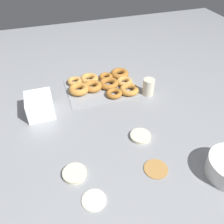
{
  "coord_description": "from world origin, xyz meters",
  "views": [
    {
      "loc": [
        0.24,
        0.68,
        0.76
      ],
      "look_at": [
        -0.03,
        -0.14,
        0.04
      ],
      "focal_mm": 38.0,
      "sensor_mm": 36.0,
      "label": 1
    }
  ],
  "objects_px": {
    "container_stack": "(40,105)",
    "pancake_1": "(94,200)",
    "pancake_2": "(156,169)",
    "donut_tray": "(103,84)",
    "pancake_0": "(140,136)",
    "pancake_3": "(75,173)",
    "paper_cup": "(148,87)"
  },
  "relations": [
    {
      "from": "container_stack",
      "to": "pancake_1",
      "type": "bearing_deg",
      "value": 103.58
    },
    {
      "from": "pancake_2",
      "to": "donut_tray",
      "type": "height_order",
      "value": "donut_tray"
    },
    {
      "from": "donut_tray",
      "to": "pancake_0",
      "type": "bearing_deg",
      "value": 95.53
    },
    {
      "from": "pancake_2",
      "to": "pancake_3",
      "type": "xyz_separation_m",
      "value": [
        0.3,
        -0.07,
        0.0
      ]
    },
    {
      "from": "container_stack",
      "to": "donut_tray",
      "type": "bearing_deg",
      "value": -159.7
    },
    {
      "from": "pancake_1",
      "to": "pancake_3",
      "type": "height_order",
      "value": "pancake_3"
    },
    {
      "from": "pancake_0",
      "to": "pancake_3",
      "type": "distance_m",
      "value": 0.33
    },
    {
      "from": "donut_tray",
      "to": "container_stack",
      "type": "height_order",
      "value": "container_stack"
    },
    {
      "from": "container_stack",
      "to": "paper_cup",
      "type": "bearing_deg",
      "value": 178.91
    },
    {
      "from": "container_stack",
      "to": "pancake_0",
      "type": "bearing_deg",
      "value": 142.86
    },
    {
      "from": "pancake_1",
      "to": "container_stack",
      "type": "relative_size",
      "value": 0.61
    },
    {
      "from": "pancake_0",
      "to": "pancake_1",
      "type": "relative_size",
      "value": 1.06
    },
    {
      "from": "pancake_0",
      "to": "donut_tray",
      "type": "relative_size",
      "value": 0.23
    },
    {
      "from": "pancake_0",
      "to": "donut_tray",
      "type": "xyz_separation_m",
      "value": [
        0.04,
        -0.43,
        0.01
      ]
    },
    {
      "from": "pancake_0",
      "to": "donut_tray",
      "type": "bearing_deg",
      "value": -84.47
    },
    {
      "from": "pancake_2",
      "to": "donut_tray",
      "type": "bearing_deg",
      "value": -87.06
    },
    {
      "from": "container_stack",
      "to": "pancake_2",
      "type": "bearing_deg",
      "value": 129.07
    },
    {
      "from": "paper_cup",
      "to": "pancake_1",
      "type": "bearing_deg",
      "value": 49.7
    },
    {
      "from": "donut_tray",
      "to": "pancake_3",
      "type": "bearing_deg",
      "value": 63.21
    },
    {
      "from": "container_stack",
      "to": "paper_cup",
      "type": "distance_m",
      "value": 0.57
    },
    {
      "from": "pancake_0",
      "to": "pancake_1",
      "type": "distance_m",
      "value": 0.35
    },
    {
      "from": "pancake_3",
      "to": "donut_tray",
      "type": "bearing_deg",
      "value": -116.79
    },
    {
      "from": "pancake_0",
      "to": "container_stack",
      "type": "distance_m",
      "value": 0.5
    },
    {
      "from": "container_stack",
      "to": "paper_cup",
      "type": "relative_size",
      "value": 1.55
    },
    {
      "from": "pancake_1",
      "to": "pancake_2",
      "type": "distance_m",
      "value": 0.27
    },
    {
      "from": "pancake_3",
      "to": "paper_cup",
      "type": "relative_size",
      "value": 1.01
    },
    {
      "from": "donut_tray",
      "to": "paper_cup",
      "type": "distance_m",
      "value": 0.26
    },
    {
      "from": "pancake_0",
      "to": "donut_tray",
      "type": "distance_m",
      "value": 0.44
    },
    {
      "from": "pancake_3",
      "to": "container_stack",
      "type": "bearing_deg",
      "value": -78.07
    },
    {
      "from": "pancake_0",
      "to": "container_stack",
      "type": "height_order",
      "value": "container_stack"
    },
    {
      "from": "pancake_2",
      "to": "container_stack",
      "type": "distance_m",
      "value": 0.62
    },
    {
      "from": "pancake_3",
      "to": "container_stack",
      "type": "height_order",
      "value": "container_stack"
    }
  ]
}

